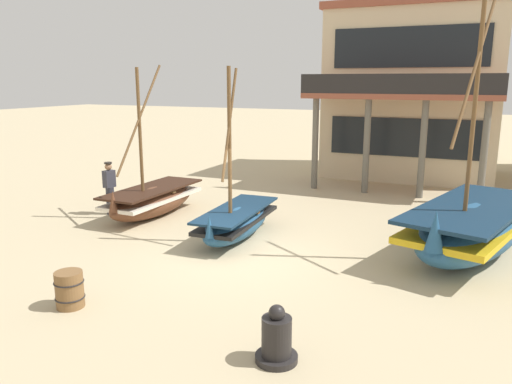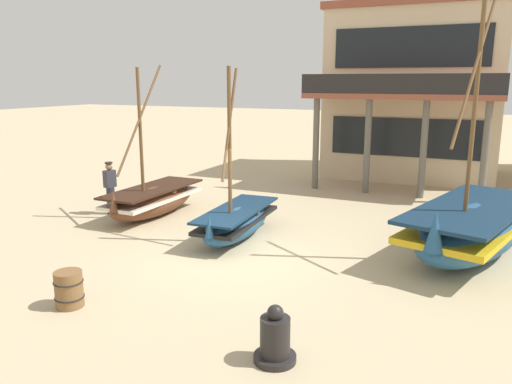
{
  "view_description": "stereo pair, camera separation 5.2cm",
  "coord_description": "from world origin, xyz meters",
  "px_view_note": "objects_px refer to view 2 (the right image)",
  "views": [
    {
      "loc": [
        5.14,
        -10.36,
        4.19
      ],
      "look_at": [
        0.0,
        1.0,
        1.4
      ],
      "focal_mm": 35.01,
      "sensor_mm": 36.0,
      "label": 1
    },
    {
      "loc": [
        5.19,
        -10.34,
        4.19
      ],
      "look_at": [
        0.0,
        1.0,
        1.4
      ],
      "focal_mm": 35.01,
      "sensor_mm": 36.0,
      "label": 2
    }
  ],
  "objects_px": {
    "fishing_boat_near_left": "(153,200)",
    "fishing_boat_centre_large": "(471,228)",
    "fisherman_by_hull": "(110,188)",
    "capstan_winch": "(275,339)",
    "fishing_boat_far_right": "(237,221)",
    "harbor_building_main": "(415,92)",
    "wooden_barrel": "(69,289)"
  },
  "relations": [
    {
      "from": "fishing_boat_near_left",
      "to": "fishing_boat_centre_large",
      "type": "height_order",
      "value": "fishing_boat_centre_large"
    },
    {
      "from": "fisherman_by_hull",
      "to": "capstan_winch",
      "type": "height_order",
      "value": "fisherman_by_hull"
    },
    {
      "from": "fishing_boat_centre_large",
      "to": "fishing_boat_near_left",
      "type": "bearing_deg",
      "value": -178.84
    },
    {
      "from": "fisherman_by_hull",
      "to": "capstan_winch",
      "type": "xyz_separation_m",
      "value": [
        8.07,
        -5.79,
        -0.48
      ]
    },
    {
      "from": "fishing_boat_near_left",
      "to": "fishing_boat_far_right",
      "type": "bearing_deg",
      "value": -15.42
    },
    {
      "from": "fisherman_by_hull",
      "to": "capstan_winch",
      "type": "relative_size",
      "value": 1.83
    },
    {
      "from": "harbor_building_main",
      "to": "wooden_barrel",
      "type": "bearing_deg",
      "value": -103.12
    },
    {
      "from": "fishing_boat_centre_large",
      "to": "fisherman_by_hull",
      "type": "distance_m",
      "value": 10.62
    },
    {
      "from": "fishing_boat_near_left",
      "to": "harbor_building_main",
      "type": "bearing_deg",
      "value": 59.27
    },
    {
      "from": "harbor_building_main",
      "to": "fisherman_by_hull",
      "type": "bearing_deg",
      "value": -124.71
    },
    {
      "from": "capstan_winch",
      "to": "fishing_boat_centre_large",
      "type": "bearing_deg",
      "value": 68.39
    },
    {
      "from": "fishing_boat_far_right",
      "to": "wooden_barrel",
      "type": "distance_m",
      "value": 5.21
    },
    {
      "from": "fishing_boat_far_right",
      "to": "capstan_winch",
      "type": "height_order",
      "value": "fishing_boat_far_right"
    },
    {
      "from": "fishing_boat_far_right",
      "to": "wooden_barrel",
      "type": "relative_size",
      "value": 6.49
    },
    {
      "from": "capstan_winch",
      "to": "fishing_boat_far_right",
      "type": "bearing_deg",
      "value": 122.09
    },
    {
      "from": "fisherman_by_hull",
      "to": "harbor_building_main",
      "type": "xyz_separation_m",
      "value": [
        7.74,
        11.18,
        2.85
      ]
    },
    {
      "from": "fishing_boat_near_left",
      "to": "capstan_winch",
      "type": "bearing_deg",
      "value": -42.61
    },
    {
      "from": "fishing_boat_centre_large",
      "to": "harbor_building_main",
      "type": "height_order",
      "value": "harbor_building_main"
    },
    {
      "from": "fishing_boat_near_left",
      "to": "fishing_boat_centre_large",
      "type": "xyz_separation_m",
      "value": [
        9.26,
        0.19,
        0.18
      ]
    },
    {
      "from": "fishing_boat_near_left",
      "to": "fisherman_by_hull",
      "type": "bearing_deg",
      "value": -163.26
    },
    {
      "from": "fisherman_by_hull",
      "to": "harbor_building_main",
      "type": "height_order",
      "value": "harbor_building_main"
    },
    {
      "from": "fishing_boat_near_left",
      "to": "capstan_winch",
      "type": "xyz_separation_m",
      "value": [
        6.74,
        -6.2,
        -0.15
      ]
    },
    {
      "from": "fishing_boat_centre_large",
      "to": "capstan_winch",
      "type": "distance_m",
      "value": 6.88
    },
    {
      "from": "fishing_boat_far_right",
      "to": "fisherman_by_hull",
      "type": "distance_m",
      "value": 4.83
    },
    {
      "from": "fisherman_by_hull",
      "to": "harbor_building_main",
      "type": "distance_m",
      "value": 13.89
    },
    {
      "from": "fishing_boat_centre_large",
      "to": "fisherman_by_hull",
      "type": "height_order",
      "value": "fishing_boat_centre_large"
    },
    {
      "from": "harbor_building_main",
      "to": "fishing_boat_far_right",
      "type": "bearing_deg",
      "value": -104.16
    },
    {
      "from": "fishing_boat_near_left",
      "to": "harbor_building_main",
      "type": "height_order",
      "value": "harbor_building_main"
    },
    {
      "from": "fishing_boat_near_left",
      "to": "fishing_boat_far_right",
      "type": "height_order",
      "value": "fishing_boat_near_left"
    },
    {
      "from": "wooden_barrel",
      "to": "fisherman_by_hull",
      "type": "bearing_deg",
      "value": 123.96
    },
    {
      "from": "capstan_winch",
      "to": "fishing_boat_near_left",
      "type": "bearing_deg",
      "value": 137.39
    },
    {
      "from": "capstan_winch",
      "to": "harbor_building_main",
      "type": "distance_m",
      "value": 17.3
    }
  ]
}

